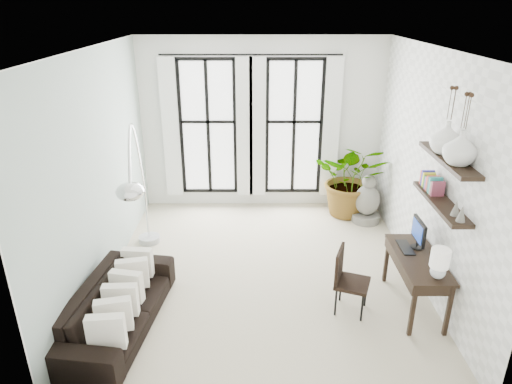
{
  "coord_description": "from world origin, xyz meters",
  "views": [
    {
      "loc": [
        -0.12,
        -5.81,
        3.73
      ],
      "look_at": [
        -0.11,
        0.3,
        1.17
      ],
      "focal_mm": 32.0,
      "sensor_mm": 36.0,
      "label": 1
    }
  ],
  "objects_px": {
    "desk": "(419,262)",
    "arc_lamp": "(135,159)",
    "buddha": "(367,202)",
    "desk_chair": "(347,277)",
    "sofa": "(117,306)",
    "plant": "(352,179)"
  },
  "relations": [
    {
      "from": "sofa",
      "to": "desk",
      "type": "distance_m",
      "value": 3.79
    },
    {
      "from": "arc_lamp",
      "to": "buddha",
      "type": "relative_size",
      "value": 2.71
    },
    {
      "from": "plant",
      "to": "buddha",
      "type": "height_order",
      "value": "plant"
    },
    {
      "from": "sofa",
      "to": "buddha",
      "type": "xyz_separation_m",
      "value": [
        3.7,
        2.94,
        0.07
      ]
    },
    {
      "from": "desk",
      "to": "arc_lamp",
      "type": "xyz_separation_m",
      "value": [
        -3.65,
        0.74,
        1.12
      ]
    },
    {
      "from": "sofa",
      "to": "desk",
      "type": "bearing_deg",
      "value": -77.34
    },
    {
      "from": "desk_chair",
      "to": "arc_lamp",
      "type": "distance_m",
      "value": 3.14
    },
    {
      "from": "desk",
      "to": "desk_chair",
      "type": "height_order",
      "value": "desk"
    },
    {
      "from": "arc_lamp",
      "to": "plant",
      "type": "bearing_deg",
      "value": 32.56
    },
    {
      "from": "plant",
      "to": "arc_lamp",
      "type": "relative_size",
      "value": 0.59
    },
    {
      "from": "desk",
      "to": "desk_chair",
      "type": "relative_size",
      "value": 1.43
    },
    {
      "from": "desk_chair",
      "to": "plant",
      "type": "bearing_deg",
      "value": 98.52
    },
    {
      "from": "plant",
      "to": "desk_chair",
      "type": "bearing_deg",
      "value": -101.94
    },
    {
      "from": "buddha",
      "to": "plant",
      "type": "bearing_deg",
      "value": 128.54
    },
    {
      "from": "desk_chair",
      "to": "buddha",
      "type": "distance_m",
      "value": 2.73
    },
    {
      "from": "desk",
      "to": "arc_lamp",
      "type": "height_order",
      "value": "arc_lamp"
    },
    {
      "from": "plant",
      "to": "desk_chair",
      "type": "xyz_separation_m",
      "value": [
        -0.61,
        -2.89,
        -0.22
      ]
    },
    {
      "from": "desk",
      "to": "sofa",
      "type": "bearing_deg",
      "value": -174.45
    },
    {
      "from": "desk",
      "to": "desk_chair",
      "type": "distance_m",
      "value": 0.93
    },
    {
      "from": "desk",
      "to": "plant",
      "type": "bearing_deg",
      "value": 95.82
    },
    {
      "from": "sofa",
      "to": "arc_lamp",
      "type": "bearing_deg",
      "value": 1.87
    },
    {
      "from": "desk_chair",
      "to": "buddha",
      "type": "relative_size",
      "value": 0.97
    }
  ]
}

